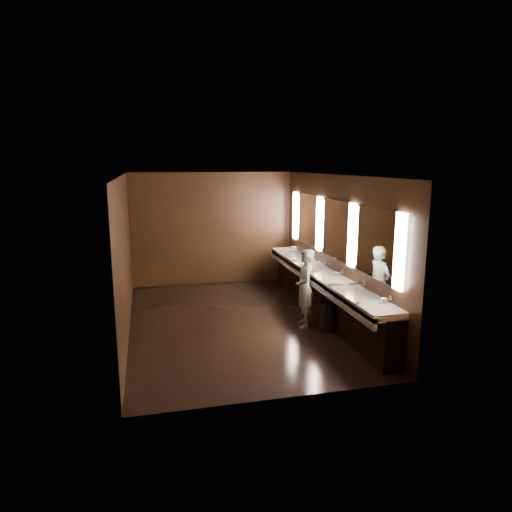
{
  "coord_description": "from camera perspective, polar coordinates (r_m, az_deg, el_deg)",
  "views": [
    {
      "loc": [
        -1.6,
        -8.24,
        3.02
      ],
      "look_at": [
        0.39,
        0.0,
        1.29
      ],
      "focal_mm": 32.0,
      "sensor_mm": 36.0,
      "label": 1
    }
  ],
  "objects": [
    {
      "name": "wall_left",
      "position": [
        8.41,
        -16.06,
        -0.01
      ],
      "size": [
        0.02,
        6.0,
        2.8
      ],
      "primitive_type": "cube",
      "color": "black",
      "rests_on": "floor"
    },
    {
      "name": "wall_back",
      "position": [
        11.47,
        -5.44,
        3.39
      ],
      "size": [
        4.0,
        0.02,
        2.8
      ],
      "primitive_type": "cube",
      "color": "black",
      "rests_on": "floor"
    },
    {
      "name": "ceiling",
      "position": [
        8.39,
        -2.64,
        10.05
      ],
      "size": [
        4.0,
        6.0,
        0.02
      ],
      "primitive_type": "cube",
      "color": "#2D2D2B",
      "rests_on": "wall_back"
    },
    {
      "name": "wall_front",
      "position": [
        5.71,
        3.26,
        -4.94
      ],
      "size": [
        4.0,
        0.02,
        2.8
      ],
      "primitive_type": "cube",
      "color": "black",
      "rests_on": "floor"
    },
    {
      "name": "mirror_band",
      "position": [
        9.07,
        9.82,
        3.34
      ],
      "size": [
        0.06,
        5.03,
        1.15
      ],
      "color": "#FFE1D4",
      "rests_on": "wall_right"
    },
    {
      "name": "person",
      "position": [
        8.54,
        6.13,
        -4.04
      ],
      "size": [
        0.45,
        0.59,
        1.47
      ],
      "primitive_type": "imported",
      "rotation": [
        0.0,
        0.0,
        -1.77
      ],
      "color": "#9CCAE9",
      "rests_on": "floor"
    },
    {
      "name": "sink_counter",
      "position": [
        9.26,
        8.48,
        -4.39
      ],
      "size": [
        0.55,
        5.4,
        1.01
      ],
      "color": "black",
      "rests_on": "floor"
    },
    {
      "name": "floor",
      "position": [
        8.92,
        -2.47,
        -8.24
      ],
      "size": [
        6.0,
        6.0,
        0.0
      ],
      "primitive_type": "plane",
      "color": "black",
      "rests_on": "ground"
    },
    {
      "name": "wall_right",
      "position": [
        9.13,
        9.86,
        1.17
      ],
      "size": [
        0.02,
        6.0,
        2.8
      ],
      "primitive_type": "cube",
      "color": "black",
      "rests_on": "floor"
    },
    {
      "name": "trash_bin",
      "position": [
        8.52,
        9.14,
        -7.45
      ],
      "size": [
        0.38,
        0.38,
        0.53
      ],
      "primitive_type": "cylinder",
      "rotation": [
        0.0,
        0.0,
        0.12
      ],
      "color": "black",
      "rests_on": "floor"
    }
  ]
}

